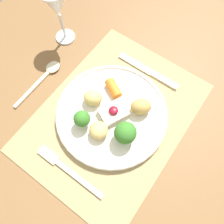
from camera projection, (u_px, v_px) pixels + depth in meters
name	position (u px, v px, depth m)	size (l,w,h in m)	color
ground_plane	(113.00, 162.00, 1.29)	(8.00, 8.00, 0.00)	#4C4742
dining_table	(113.00, 127.00, 0.68)	(1.18, 1.13, 0.75)	brown
placemat	(113.00, 117.00, 0.59)	(0.49, 0.36, 0.00)	#9E895B
dinner_plate	(112.00, 114.00, 0.57)	(0.30, 0.30, 0.08)	silver
fork	(65.00, 168.00, 0.53)	(0.02, 0.20, 0.01)	beige
knife	(152.00, 73.00, 0.64)	(0.02, 0.20, 0.01)	beige
spoon	(47.00, 74.00, 0.64)	(0.18, 0.04, 0.01)	beige
wine_glass_near	(56.00, 5.00, 0.58)	(0.08, 0.08, 0.17)	white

